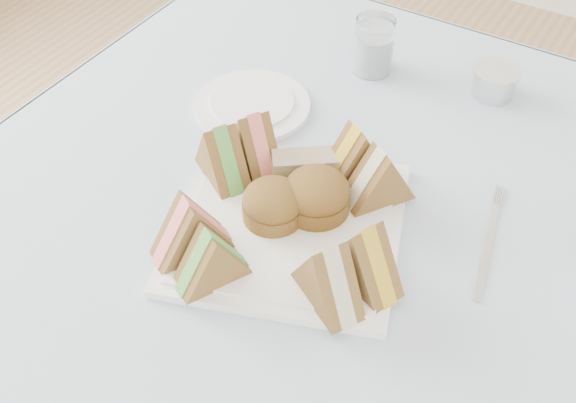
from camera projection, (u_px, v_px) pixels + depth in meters
The scene contains 18 objects.
table at pixel (326, 381), 1.17m from camera, with size 0.90×0.90×0.74m, color brown.
tablecloth at pixel (337, 223), 0.90m from camera, with size 1.02×1.02×0.01m, color #B2B6C4.
serving_plate at pixel (288, 227), 0.89m from camera, with size 0.27×0.27×0.01m, color white.
sandwich_fl_a at pixel (190, 226), 0.82m from camera, with size 0.09×0.04×0.08m, color brown, non-canonical shape.
sandwich_fl_b at pixel (211, 255), 0.80m from camera, with size 0.09×0.04×0.08m, color brown, non-canonical shape.
sandwich_fr_a at pixel (365, 254), 0.79m from camera, with size 0.10×0.04×0.08m, color brown, non-canonical shape.
sandwich_fr_b at pixel (328, 273), 0.77m from camera, with size 0.09×0.04×0.08m, color brown, non-canonical shape.
sandwich_bl_a at pixel (221, 152), 0.91m from camera, with size 0.09×0.04×0.08m, color brown, non-canonical shape.
sandwich_bl_b at pixel (254, 139), 0.93m from camera, with size 0.09×0.04×0.08m, color brown, non-canonical shape.
sandwich_br_a at pixel (379, 175), 0.88m from camera, with size 0.09×0.04×0.08m, color brown, non-canonical shape.
sandwich_br_b at pixel (355, 153), 0.91m from camera, with size 0.09×0.04×0.08m, color brown, non-canonical shape.
scone_left at pixel (273, 203), 0.87m from camera, with size 0.08×0.08×0.05m, color brown.
scone_right at pixel (317, 194), 0.88m from camera, with size 0.08×0.08×0.06m, color brown.
pastry_slice at pixel (305, 167), 0.93m from camera, with size 0.08×0.03×0.04m, color tan.
side_plate at pixel (252, 106), 1.06m from camera, with size 0.17×0.17×0.01m, color white.
water_glass at pixel (374, 46), 1.10m from camera, with size 0.06×0.06×0.09m, color white.
tea_strainer at pixel (494, 83), 1.07m from camera, with size 0.07×0.07×0.04m, color silver.
fork at pixel (487, 250), 0.87m from camera, with size 0.01×0.16×0.00m, color silver.
Camera 1 is at (0.27, -0.56, 1.40)m, focal length 45.00 mm.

